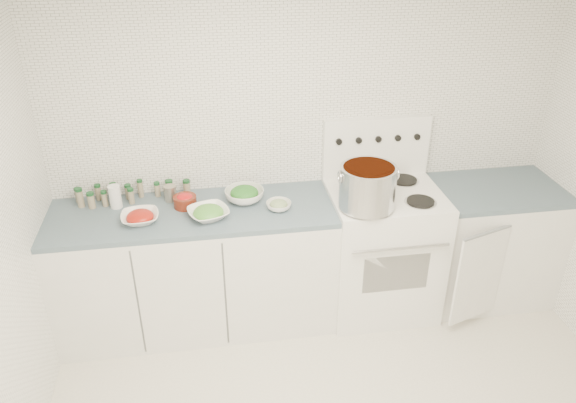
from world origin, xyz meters
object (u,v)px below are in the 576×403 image
Objects in this scene: stove at (381,246)px; bowl_tomato at (140,217)px; stock_pot at (368,185)px; bowl_snowpea at (208,213)px.

stove is 1.68m from bowl_tomato.
stock_pot is 1.44m from bowl_tomato.
stock_pot is 1.19× the size of bowl_snowpea.
bowl_tomato is at bearing -177.17° from stove.
stove is 5.44× the size of bowl_tomato.
bowl_tomato is at bearing 177.62° from bowl_snowpea.
stock_pot is 1.52× the size of bowl_tomato.
bowl_tomato is (-1.62, -0.08, 0.44)m from stove.
stock_pot is at bearing -136.40° from stove.
bowl_snowpea reaches higher than bowl_tomato.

